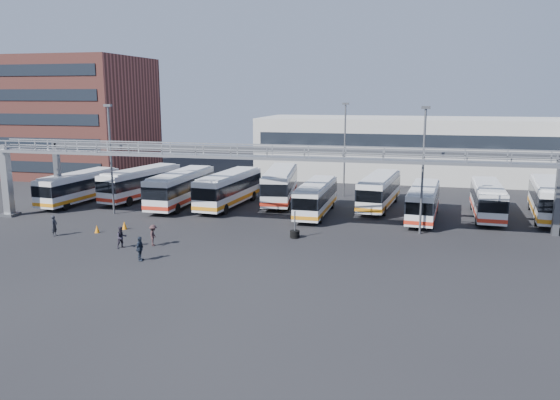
% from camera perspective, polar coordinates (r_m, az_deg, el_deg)
% --- Properties ---
extents(ground, '(140.00, 140.00, 0.00)m').
position_cam_1_polar(ground, '(40.40, -2.84, -4.98)').
color(ground, black).
rests_on(ground, ground).
extents(gantry, '(51.40, 5.15, 7.10)m').
position_cam_1_polar(gantry, '(44.85, -0.80, 3.82)').
color(gantry, gray).
rests_on(gantry, ground).
extents(apartment_building, '(18.00, 15.00, 16.00)m').
position_cam_1_polar(apartment_building, '(80.97, -20.47, 8.13)').
color(apartment_building, brown).
rests_on(apartment_building, ground).
extents(warehouse, '(42.00, 14.00, 8.00)m').
position_cam_1_polar(warehouse, '(75.58, 14.28, 5.28)').
color(warehouse, '#9E9E99').
rests_on(warehouse, ground).
extents(light_pole_left, '(0.70, 0.35, 10.21)m').
position_cam_1_polar(light_pole_left, '(52.96, -17.28, 4.68)').
color(light_pole_left, '#4C4F54').
rests_on(light_pole_left, ground).
extents(light_pole_mid, '(0.70, 0.35, 10.21)m').
position_cam_1_polar(light_pole_mid, '(44.58, 14.73, 3.70)').
color(light_pole_mid, '#4C4F54').
rests_on(light_pole_mid, ground).
extents(light_pole_back, '(0.70, 0.35, 10.21)m').
position_cam_1_polar(light_pole_back, '(59.90, 6.78, 5.78)').
color(light_pole_back, '#4C4F54').
rests_on(light_pole_back, ground).
extents(bus_0, '(3.47, 10.69, 3.19)m').
position_cam_1_polar(bus_0, '(59.89, -20.27, 1.34)').
color(bus_0, silver).
rests_on(bus_0, ground).
extents(bus_1, '(4.56, 11.26, 3.34)m').
position_cam_1_polar(bus_1, '(60.15, -14.31, 1.81)').
color(bus_1, silver).
rests_on(bus_1, ground).
extents(bus_2, '(2.86, 11.50, 3.48)m').
position_cam_1_polar(bus_2, '(55.72, -10.31, 1.34)').
color(bus_2, silver).
rests_on(bus_2, ground).
extents(bus_3, '(3.60, 11.44, 3.42)m').
position_cam_1_polar(bus_3, '(54.73, -5.36, 1.26)').
color(bus_3, silver).
rests_on(bus_3, ground).
extents(bus_4, '(4.14, 11.80, 3.51)m').
position_cam_1_polar(bus_4, '(56.70, 0.01, 1.71)').
color(bus_4, silver).
rests_on(bus_4, ground).
extents(bus_5, '(2.56, 10.19, 3.08)m').
position_cam_1_polar(bus_5, '(50.88, 3.78, 0.33)').
color(bus_5, silver).
rests_on(bus_5, ground).
extents(bus_6, '(3.78, 11.03, 3.28)m').
position_cam_1_polar(bus_6, '(54.69, 10.34, 1.04)').
color(bus_6, silver).
rests_on(bus_6, ground).
extents(bus_7, '(3.22, 10.28, 3.07)m').
position_cam_1_polar(bus_7, '(50.59, 14.75, -0.09)').
color(bus_7, silver).
rests_on(bus_7, ground).
extents(bus_8, '(2.78, 10.44, 3.14)m').
position_cam_1_polar(bus_8, '(53.16, 20.87, 0.12)').
color(bus_8, silver).
rests_on(bus_8, ground).
extents(bus_9, '(3.90, 11.43, 3.40)m').
position_cam_1_polar(bus_9, '(54.87, 26.25, 0.18)').
color(bus_9, silver).
rests_on(bus_9, ground).
extents(pedestrian_a, '(0.46, 0.65, 1.67)m').
position_cam_1_polar(pedestrian_a, '(46.97, -22.52, -2.49)').
color(pedestrian_a, black).
rests_on(pedestrian_a, ground).
extents(pedestrian_b, '(0.97, 0.99, 1.61)m').
position_cam_1_polar(pedestrian_b, '(41.70, -16.23, -3.77)').
color(pedestrian_b, '#231F2B').
rests_on(pedestrian_b, ground).
extents(pedestrian_c, '(0.85, 1.15, 1.60)m').
position_cam_1_polar(pedestrian_c, '(41.71, -13.10, -3.61)').
color(pedestrian_c, '#332223').
rests_on(pedestrian_c, ground).
extents(pedestrian_d, '(0.48, 1.01, 1.69)m').
position_cam_1_polar(pedestrian_d, '(38.22, -14.43, -4.95)').
color(pedestrian_d, '#1A222F').
rests_on(pedestrian_d, ground).
extents(cone_left, '(0.46, 0.46, 0.63)m').
position_cam_1_polar(cone_left, '(46.94, -18.58, -2.88)').
color(cone_left, orange).
rests_on(cone_left, ground).
extents(cone_right, '(0.56, 0.56, 0.67)m').
position_cam_1_polar(cone_right, '(47.44, -15.95, -2.56)').
color(cone_right, orange).
rests_on(cone_right, ground).
extents(tire_stack, '(0.75, 0.75, 2.15)m').
position_cam_1_polar(tire_stack, '(42.95, 1.55, -3.50)').
color(tire_stack, black).
rests_on(tire_stack, ground).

